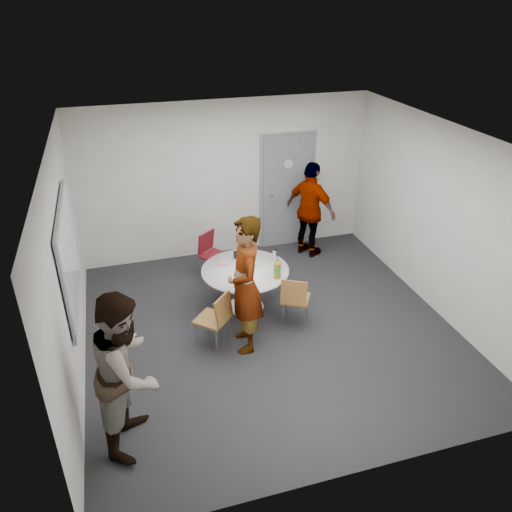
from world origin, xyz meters
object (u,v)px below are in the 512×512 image
object	(u,v)px
chair_near_left	(217,316)
person_right	(311,210)
chair_near_right	(295,297)
person_main	(245,286)
table	(247,274)
chair_far	(211,251)
person_left	(128,370)
door	(287,192)
whiteboard	(69,255)

from	to	relation	value
chair_near_left	person_right	bearing A→B (deg)	-2.49
chair_near_right	person_main	xyz separation A→B (m)	(-0.77, -0.23, 0.46)
table	chair_near_left	distance (m)	0.99
chair_far	person_main	size ratio (longest dim) A/B	0.42
chair_far	person_left	size ratio (longest dim) A/B	0.44
chair_near_right	person_main	size ratio (longest dim) A/B	0.42
chair_near_left	chair_near_right	distance (m)	1.14
table	person_right	bearing A→B (deg)	41.54
door	person_left	distance (m)	4.94
table	chair_near_right	bearing A→B (deg)	-50.55
door	chair_far	xyz separation A→B (m)	(-1.57, -0.81, -0.55)
table	chair_far	distance (m)	1.12
person_main	person_right	bearing A→B (deg)	145.99
chair_near_right	person_left	world-z (taller)	person_left
person_main	door	bearing A→B (deg)	155.83
door	whiteboard	distance (m)	4.25
whiteboard	chair_near_right	distance (m)	2.98
door	chair_far	size ratio (longest dim) A/B	2.69
person_main	person_left	world-z (taller)	person_main
chair_near_left	person_left	size ratio (longest dim) A/B	0.45
chair_near_right	person_main	bearing A→B (deg)	-133.79
whiteboard	table	world-z (taller)	whiteboard
whiteboard	person_right	bearing A→B (deg)	24.64
table	person_main	bearing A→B (deg)	-106.92
chair_near_left	chair_near_right	xyz separation A→B (m)	(1.13, 0.15, -0.01)
whiteboard	person_left	xyz separation A→B (m)	(0.51, -1.60, -0.55)
whiteboard	chair_far	distance (m)	2.66
chair_near_left	chair_far	bearing A→B (deg)	33.23
whiteboard	person_right	size ratio (longest dim) A/B	1.12
person_left	person_main	bearing A→B (deg)	-33.78
person_right	chair_near_right	bearing A→B (deg)	121.09
table	person_right	xyz separation A→B (m)	(1.52, 1.35, 0.28)
chair_near_right	person_left	distance (m)	2.71
whiteboard	person_left	bearing A→B (deg)	-72.27
chair_near_right	chair_far	bearing A→B (deg)	145.70
whiteboard	person_right	world-z (taller)	whiteboard
person_main	person_left	xyz separation A→B (m)	(-1.53, -1.16, -0.03)
door	chair_near_right	size ratio (longest dim) A/B	2.71
table	person_left	size ratio (longest dim) A/B	0.71
chair_near_left	person_right	world-z (taller)	person_right
table	chair_near_right	xyz separation A→B (m)	(0.51, -0.62, -0.10)
table	chair_near_left	bearing A→B (deg)	-128.94
person_left	door	bearing A→B (deg)	-19.08
whiteboard	chair_near_left	world-z (taller)	whiteboard
whiteboard	chair_far	size ratio (longest dim) A/B	2.41
table	chair_near_right	distance (m)	0.81
person_left	person_right	xyz separation A→B (m)	(3.30, 3.35, -0.05)
chair_near_left	chair_far	distance (m)	1.86
chair_near_left	chair_near_right	world-z (taller)	chair_near_left
chair_near_left	chair_near_right	size ratio (longest dim) A/B	1.03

